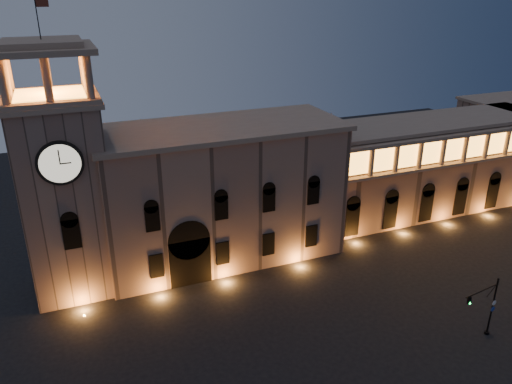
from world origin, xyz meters
TOP-DOWN VIEW (x-y plane):
  - ground at (0.00, 0.00)m, footprint 160.00×160.00m
  - government_building at (-2.08, 21.93)m, footprint 30.80×12.80m
  - clock_tower at (-20.50, 20.98)m, footprint 9.80×9.80m
  - colonnade_wing at (32.00, 23.92)m, footprint 40.60×11.50m
  - traffic_light at (17.18, -4.38)m, footprint 4.87×1.08m

SIDE VIEW (x-z plane):
  - ground at x=0.00m, z-range 0.00..0.00m
  - traffic_light at x=17.18m, z-range 0.17..6.91m
  - colonnade_wing at x=32.00m, z-range 0.08..14.58m
  - government_building at x=-2.08m, z-range -0.03..17.57m
  - clock_tower at x=-20.50m, z-range -3.70..28.70m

